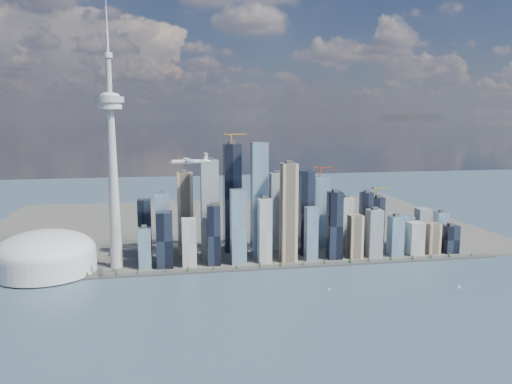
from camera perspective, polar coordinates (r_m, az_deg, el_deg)
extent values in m
plane|color=#364C5E|center=(842.86, 3.67, -13.74)|extent=(4000.00, 4000.00, 0.00)
cube|color=#383838|center=(1072.45, 0.44, -8.69)|extent=(1100.00, 22.00, 4.00)
cube|color=#4C4C47|center=(1503.09, -2.73, -3.70)|extent=(1400.00, 900.00, 3.00)
cylinder|color=#3F2D1E|center=(1093.11, -25.28, -9.01)|extent=(1.00, 1.00, 2.40)
cone|color=#1B4C23|center=(1092.09, -25.29, -8.83)|extent=(7.20, 7.20, 8.00)
cylinder|color=#3F2D1E|center=(1073.59, -20.75, -9.06)|extent=(1.00, 1.00, 2.40)
cone|color=#1B4C23|center=(1072.54, -20.76, -8.87)|extent=(7.20, 7.20, 8.00)
cylinder|color=#3F2D1E|center=(1060.81, -16.09, -9.04)|extent=(1.00, 1.00, 2.40)
cone|color=#1B4C23|center=(1059.75, -16.10, -8.86)|extent=(7.20, 7.20, 8.00)
cylinder|color=#3F2D1E|center=(1055.01, -11.35, -8.97)|extent=(1.00, 1.00, 2.40)
cone|color=#1B4C23|center=(1053.95, -11.35, -8.78)|extent=(7.20, 7.20, 8.00)
cylinder|color=#3F2D1E|center=(1056.32, -6.59, -8.83)|extent=(1.00, 1.00, 2.40)
cone|color=#1B4C23|center=(1055.26, -6.59, -8.65)|extent=(7.20, 7.20, 8.00)
cylinder|color=#3F2D1E|center=(1064.71, -1.88, -8.64)|extent=(1.00, 1.00, 2.40)
cone|color=#1B4C23|center=(1063.66, -1.88, -8.45)|extent=(7.20, 7.20, 8.00)
cylinder|color=#3F2D1E|center=(1080.01, 2.73, -8.39)|extent=(1.00, 1.00, 2.40)
cone|color=#1B4C23|center=(1078.97, 2.73, -8.21)|extent=(7.20, 7.20, 8.00)
cylinder|color=#3F2D1E|center=(1101.93, 7.17, -8.11)|extent=(1.00, 1.00, 2.40)
cone|color=#1B4C23|center=(1100.91, 7.17, -7.93)|extent=(7.20, 7.20, 8.00)
cylinder|color=#3F2D1E|center=(1130.09, 11.41, -7.79)|extent=(1.00, 1.00, 2.40)
cone|color=#1B4C23|center=(1129.10, 11.41, -7.61)|extent=(7.20, 7.20, 8.00)
cylinder|color=#3F2D1E|center=(1164.03, 15.41, -7.45)|extent=(1.00, 1.00, 2.40)
cone|color=#1B4C23|center=(1163.07, 15.42, -7.28)|extent=(7.20, 7.20, 8.00)
cylinder|color=#3F2D1E|center=(1203.28, 19.17, -7.09)|extent=(1.00, 1.00, 2.40)
cone|color=#1B4C23|center=(1202.34, 19.17, -6.93)|extent=(7.20, 7.20, 8.00)
cylinder|color=#3F2D1E|center=(1247.32, 22.67, -6.74)|extent=(1.00, 1.00, 2.40)
cone|color=#1B4C23|center=(1246.42, 22.67, -6.58)|extent=(7.20, 7.20, 8.00)
cube|color=black|center=(1077.85, -10.51, -5.39)|extent=(34.00, 34.00, 119.71)
cube|color=#7AA7B9|center=(1122.89, -10.52, -3.97)|extent=(30.00, 30.00, 152.36)
cube|color=#B2B2AD|center=(1080.48, -7.83, -5.73)|extent=(30.00, 30.00, 103.39)
cube|color=#C7AF89|center=(1173.57, -8.10, -2.42)|extent=(36.00, 36.00, 190.45)
cube|color=slate|center=(1119.81, -5.19, -2.05)|extent=(38.00, 38.00, 223.10)
cube|color=black|center=(1080.64, -4.92, -4.94)|extent=(28.00, 28.00, 130.60)
cube|color=#7AA7B9|center=(1083.18, -2.03, -4.00)|extent=(32.00, 32.00, 163.24)
cube|color=black|center=(1176.72, -2.77, -0.71)|extent=(40.00, 40.00, 255.75)
cube|color=#7AA7B9|center=(1131.11, 0.36, -0.93)|extent=(36.00, 36.00, 261.19)
cube|color=#B2B2AD|center=(1094.50, 0.83, -4.44)|extent=(28.00, 28.00, 141.48)
cube|color=#C7AF89|center=(1098.29, 3.66, -2.38)|extent=(34.00, 34.00, 217.66)
cube|color=slate|center=(1201.73, 2.45, -2.22)|extent=(30.00, 30.00, 185.01)
cube|color=black|center=(1161.72, 5.70, -2.36)|extent=(32.00, 32.00, 195.89)
cube|color=#7AA7B9|center=(1122.69, 6.37, -4.74)|extent=(26.00, 26.00, 119.71)
cube|color=black|center=(1134.14, 8.81, -3.80)|extent=(30.00, 30.00, 152.36)
cube|color=#7AA7B9|center=(1229.67, 7.24, -2.30)|extent=(34.00, 34.00, 174.13)
cube|color=#B2B2AD|center=(1199.05, 10.29, -3.70)|extent=(28.00, 28.00, 130.60)
cube|color=#C7AF89|center=(1157.14, 11.13, -5.00)|extent=(30.00, 30.00, 97.95)
cube|color=slate|center=(1174.74, 13.42, -4.60)|extent=(32.00, 32.00, 108.83)
cube|color=black|center=(1216.13, 12.51, -3.34)|extent=(26.00, 26.00, 141.48)
cube|color=#7AA7B9|center=(1197.20, 15.61, -4.84)|extent=(30.00, 30.00, 92.51)
cube|color=black|center=(1287.26, 13.61, -3.22)|extent=(28.00, 28.00, 119.71)
cube|color=#7AA7B9|center=(1263.87, 16.66, -4.44)|extent=(30.00, 30.00, 81.62)
cube|color=#B2B2AD|center=(1221.34, 17.72, -5.06)|extent=(34.00, 34.00, 76.18)
cube|color=#C7AF89|center=(1243.38, 19.55, -5.04)|extent=(28.00, 28.00, 70.74)
cube|color=slate|center=(1282.87, 18.48, -3.96)|extent=(30.00, 30.00, 97.95)
cube|color=black|center=(1266.65, 21.32, -5.02)|extent=(32.00, 32.00, 65.30)
cube|color=#7AA7B9|center=(1305.97, 20.21, -4.07)|extent=(26.00, 26.00, 87.06)
cube|color=black|center=(1179.99, -12.45, -3.97)|extent=(30.00, 30.00, 130.60)
cube|color=#7AA7B9|center=(1082.98, -12.62, -6.28)|extent=(26.00, 26.00, 87.06)
cube|color=orange|center=(1162.68, -2.82, 6.07)|extent=(3.00, 3.00, 22.00)
cube|color=orange|center=(1163.36, -2.42, 6.61)|extent=(55.00, 2.20, 2.20)
cube|color=#383838|center=(1160.20, -3.64, 6.70)|extent=(6.00, 4.00, 4.00)
cube|color=#A53117|center=(1215.27, 7.32, 2.25)|extent=(3.00, 3.00, 22.00)
cube|color=#A53117|center=(1216.31, 7.66, 2.77)|extent=(48.00, 2.20, 2.20)
cube|color=#383838|center=(1209.70, 6.68, 2.85)|extent=(6.00, 4.00, 4.00)
cube|color=orange|center=(1275.08, 13.72, -0.10)|extent=(3.00, 3.00, 22.00)
cube|color=orange|center=(1276.27, 14.01, 0.40)|extent=(45.00, 2.20, 2.20)
cube|color=#383838|center=(1267.86, 13.18, 0.47)|extent=(6.00, 4.00, 4.00)
cone|color=#A2A29D|center=(1082.58, -15.96, 0.43)|extent=(26.00, 26.00, 340.00)
cylinder|color=silver|center=(1073.03, -16.34, 9.45)|extent=(48.00, 48.00, 14.00)
cylinder|color=#A2A29D|center=(1073.37, -16.36, 10.09)|extent=(56.00, 56.00, 12.00)
ellipsoid|color=silver|center=(1073.67, -16.38, 10.52)|extent=(40.00, 40.00, 14.00)
cylinder|color=#A2A29D|center=(1076.06, -16.47, 12.64)|extent=(11.00, 11.00, 80.00)
cylinder|color=silver|center=(1079.94, -16.56, 14.76)|extent=(18.00, 18.00, 10.00)
cone|color=silver|center=(1088.14, -16.70, 17.79)|extent=(7.00, 7.00, 105.00)
cylinder|color=silver|center=(1125.32, -22.87, -7.32)|extent=(200.00, 200.00, 44.00)
ellipsoid|color=silver|center=(1119.78, -22.93, -6.24)|extent=(200.00, 200.00, 84.00)
cylinder|color=silver|center=(916.44, -7.61, 3.47)|extent=(63.40, 14.94, 7.74)
cone|color=silver|center=(911.82, -9.64, 3.40)|extent=(9.31, 8.67, 7.74)
cone|color=silver|center=(922.44, -5.53, 3.54)|extent=(12.91, 9.09, 7.74)
cube|color=silver|center=(915.72, -7.76, 3.72)|extent=(17.42, 68.43, 1.21)
cylinder|color=silver|center=(902.78, -7.63, 3.53)|extent=(13.72, 5.86, 4.36)
cylinder|color=silver|center=(928.98, -7.89, 3.66)|extent=(13.72, 5.86, 4.36)
cylinder|color=#3F3F3F|center=(901.66, -8.08, 3.52)|extent=(1.48, 9.66, 9.68)
cylinder|color=#3F3F3F|center=(927.89, -8.34, 3.65)|extent=(1.48, 9.66, 9.68)
cube|color=silver|center=(921.10, -5.76, 4.01)|extent=(6.84, 1.74, 13.31)
cube|color=silver|center=(920.61, -5.76, 4.43)|extent=(7.80, 22.25, 0.85)
cube|color=silver|center=(955.96, 8.34, -11.05)|extent=(5.29, 2.08, 0.69)
cylinder|color=#999999|center=(954.65, 8.34, -10.83)|extent=(0.21, 0.21, 7.74)
cube|color=silver|center=(1031.70, 22.16, -10.13)|extent=(5.91, 3.93, 0.76)
cylinder|color=#999999|center=(1030.36, 22.17, -9.90)|extent=(0.23, 0.23, 8.57)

